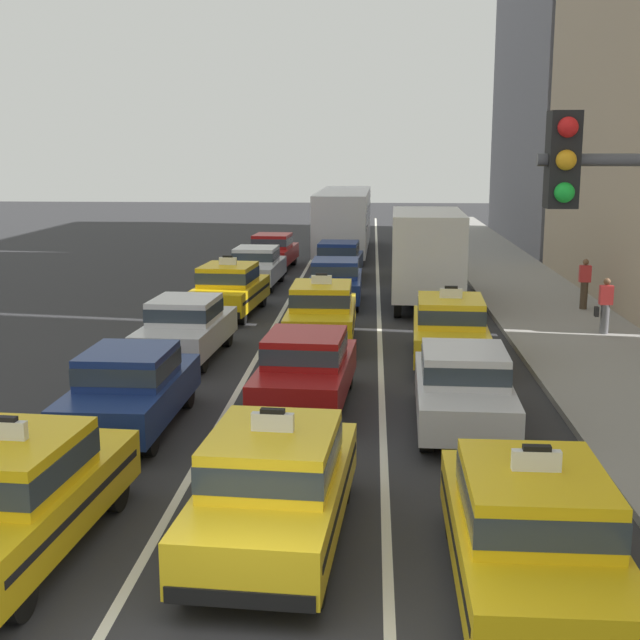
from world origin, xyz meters
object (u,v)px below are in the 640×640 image
sedan_left_second (130,386)px  sedan_center_second (306,367)px  bus_center_sixth (344,218)px  pedestrian_mid_block (585,284)px  taxi_right_third (450,328)px  pedestrian_near_crosswalk (605,306)px  sedan_left_third (186,326)px  sedan_left_fifth (257,266)px  taxi_left_nearest (14,494)px  taxi_center_third (322,311)px  sedan_right_second (463,386)px  taxi_right_fifth (419,255)px  taxi_left_fourth (229,288)px  sedan_center_fourth (335,280)px  sedan_center_fifth (339,260)px  taxi_right_nearest (531,530)px  box_truck_right_fourth (426,254)px  taxi_center_nearest (275,484)px  sedan_left_sixth (273,250)px

sedan_left_second → sedan_center_second: (3.23, 1.67, 0.00)m
bus_center_sixth → pedestrian_mid_block: size_ratio=6.82×
taxi_right_third → pedestrian_near_crosswalk: taxi_right_third is taller
sedan_left_third → sedan_left_fifth: (0.26, 11.64, 0.00)m
taxi_left_nearest → taxi_center_third: 13.46m
taxi_center_third → sedan_right_second: (3.15, -7.35, -0.03)m
taxi_left_nearest → sedan_right_second: size_ratio=1.07×
taxi_right_fifth → pedestrian_mid_block: size_ratio=2.82×
taxi_left_fourth → bus_center_sixth: bearing=79.7°
sedan_left_third → pedestrian_near_crosswalk: size_ratio=2.76×
sedan_center_fourth → sedan_center_fifth: 5.71m
taxi_right_nearest → box_truck_right_fourth: bearing=90.2°
taxi_left_nearest → taxi_right_nearest: size_ratio=1.02×
sedan_center_second → box_truck_right_fourth: size_ratio=0.63×
bus_center_sixth → sedan_right_second: size_ratio=2.58×
taxi_center_nearest → pedestrian_mid_block: size_ratio=2.83×
sedan_center_fifth → sedan_right_second: same height
sedan_left_third → pedestrian_mid_block: 13.56m
bus_center_sixth → taxi_left_nearest: bearing=-95.3°
sedan_left_third → sedan_center_second: (3.40, -4.06, 0.00)m
sedan_left_third → box_truck_right_fourth: (6.60, 8.16, 0.93)m
taxi_right_third → pedestrian_near_crosswalk: size_ratio=2.92×
sedan_left_fifth → taxi_center_third: taxi_center_third is taller
taxi_right_nearest → taxi_right_third: bearing=89.7°
sedan_center_fifth → taxi_left_fourth: bearing=-112.4°
sedan_left_fifth → sedan_left_second: bearing=-90.3°
taxi_center_third → bus_center_sixth: bus_center_sixth is taller
sedan_left_second → taxi_right_nearest: 8.80m
sedan_left_fifth → taxi_right_third: taxi_right_third is taller
sedan_left_sixth → taxi_right_fifth: taxi_right_fifth is taller
taxi_left_fourth → taxi_center_nearest: size_ratio=1.00×
sedan_left_second → sedan_center_second: same height
sedan_left_fifth → sedan_right_second: same height
sedan_left_sixth → sedan_left_third: bearing=-91.0°
sedan_center_fifth → pedestrian_near_crosswalk: 13.35m
sedan_center_fourth → sedan_left_second: bearing=-103.6°
taxi_left_fourth → sedan_left_fifth: size_ratio=1.07×
sedan_left_sixth → taxi_right_fifth: 6.66m
taxi_right_third → pedestrian_mid_block: bearing=54.1°
bus_center_sixth → sedan_right_second: bus_center_sixth is taller
sedan_left_sixth → taxi_right_third: (6.44, -16.83, 0.03)m
pedestrian_mid_block → sedan_center_fourth: bearing=171.9°
sedan_center_fourth → bus_center_sixth: bearing=90.8°
sedan_left_third → sedan_center_fourth: size_ratio=1.02×
bus_center_sixth → taxi_right_fifth: bearing=-66.2°
sedan_right_second → bus_center_sixth: bearing=96.5°
pedestrian_near_crosswalk → sedan_left_third: bearing=-165.1°
pedestrian_mid_block → sedan_center_second: bearing=-127.2°
taxi_center_nearest → taxi_center_third: bearing=90.5°
sedan_right_second → taxi_right_fifth: size_ratio=0.94×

